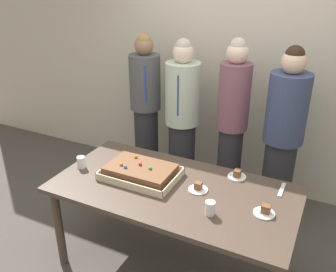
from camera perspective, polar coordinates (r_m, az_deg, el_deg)
name	(u,v)px	position (r m, az deg, el deg)	size (l,w,h in m)	color
ground_plane	(173,264)	(3.30, 0.79, -19.51)	(12.00, 12.00, 0.00)	#4C4742
interior_back_panel	(240,54)	(3.95, 11.26, 12.59)	(8.00, 0.12, 3.00)	beige
party_table	(174,197)	(2.86, 0.87, -9.55)	(1.87, 0.95, 0.78)	#47382D
sheet_cake	(141,172)	(2.93, -4.34, -5.63)	(0.60, 0.41, 0.12)	beige
plated_slice_near_left	(265,211)	(2.62, 15.01, -11.40)	(0.15, 0.15, 0.07)	white
plated_slice_near_right	(198,188)	(2.78, 4.77, -8.18)	(0.15, 0.15, 0.07)	white
plated_slice_far_left	(237,175)	(2.98, 10.83, -6.07)	(0.15, 0.15, 0.07)	white
drink_cup_nearest	(210,208)	(2.53, 6.64, -11.21)	(0.07, 0.07, 0.10)	white
drink_cup_middle	(81,162)	(3.14, -13.52, -4.04)	(0.07, 0.07, 0.10)	white
cake_server_utensil	(282,190)	(2.91, 17.50, -8.08)	(0.03, 0.20, 0.01)	silver
person_serving_front	(182,119)	(3.79, 2.26, 2.77)	(0.36, 0.36, 1.71)	#28282D
person_green_shirt_behind	(232,123)	(3.60, 10.05, 1.97)	(0.30, 0.30, 1.76)	#28282D
person_striped_tie_right	(146,110)	(4.01, -3.53, 4.18)	(0.33, 0.33, 1.72)	#28282D
person_far_right_suit	(283,138)	(3.48, 17.64, -0.25)	(0.36, 0.36, 1.74)	#28282D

